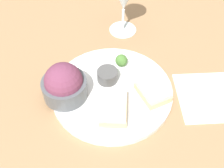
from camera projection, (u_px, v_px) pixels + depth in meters
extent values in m
plane|color=#93704C|center=(112.00, 93.00, 0.68)|extent=(4.00, 4.00, 0.00)
cylinder|color=white|center=(112.00, 91.00, 0.68)|extent=(0.29, 0.29, 0.01)
cylinder|color=#4C5156|center=(65.00, 88.00, 0.65)|extent=(0.10, 0.10, 0.05)
sphere|color=#6B334C|center=(64.00, 82.00, 0.63)|extent=(0.09, 0.09, 0.09)
cylinder|color=#4C4C4C|center=(107.00, 76.00, 0.68)|extent=(0.05, 0.05, 0.03)
cylinder|color=tan|center=(107.00, 73.00, 0.67)|extent=(0.04, 0.04, 0.01)
cube|color=#D1B27F|center=(113.00, 109.00, 0.62)|extent=(0.10, 0.09, 0.02)
cube|color=#F4E5C1|center=(113.00, 106.00, 0.61)|extent=(0.10, 0.08, 0.01)
cube|color=#D1B27F|center=(153.00, 92.00, 0.66)|extent=(0.08, 0.07, 0.02)
cube|color=#F4E5C1|center=(153.00, 89.00, 0.65)|extent=(0.08, 0.06, 0.01)
cylinder|color=silver|center=(123.00, 29.00, 0.84)|extent=(0.08, 0.08, 0.01)
cylinder|color=silver|center=(123.00, 19.00, 0.81)|extent=(0.01, 0.01, 0.07)
sphere|color=#477533|center=(121.00, 60.00, 0.71)|extent=(0.03, 0.03, 0.03)
cube|color=white|center=(211.00, 96.00, 0.67)|extent=(0.19, 0.19, 0.01)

